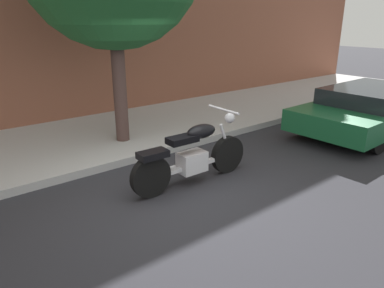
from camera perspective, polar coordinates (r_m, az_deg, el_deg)
name	(u,v)px	position (r m, az deg, el deg)	size (l,w,h in m)	color
ground_plane	(181,198)	(5.34, -1.71, -8.53)	(60.00, 60.00, 0.00)	#28282D
sidewalk	(90,139)	(7.93, -15.87, 0.77)	(24.62, 3.26, 0.14)	#AEAEAE
motorcycle	(192,156)	(5.61, -0.04, -1.92)	(2.14, 0.70, 1.13)	black
parked_car_green	(373,107)	(9.30, 26.76, 5.21)	(4.51, 1.90, 1.03)	black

